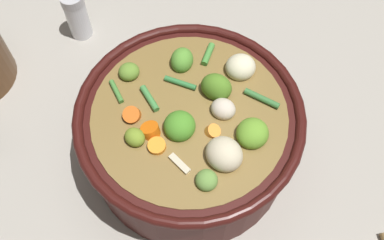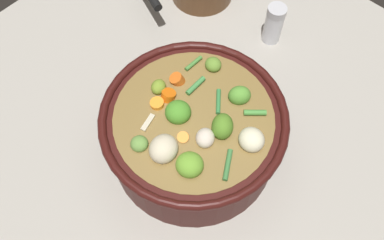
# 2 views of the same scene
# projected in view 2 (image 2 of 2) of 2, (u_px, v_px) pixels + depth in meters

# --- Properties ---
(ground_plane) EXTENTS (1.10, 1.10, 0.00)m
(ground_plane) POSITION_uv_depth(u_px,v_px,m) (193.00, 148.00, 0.77)
(ground_plane) COLOR #9E998E
(cooking_pot) EXTENTS (0.31, 0.31, 0.15)m
(cooking_pot) POSITION_uv_depth(u_px,v_px,m) (194.00, 132.00, 0.71)
(cooking_pot) COLOR #38110F
(cooking_pot) RESTS_ON ground_plane
(salt_shaker) EXTENTS (0.04, 0.04, 0.09)m
(salt_shaker) POSITION_uv_depth(u_px,v_px,m) (274.00, 24.00, 0.86)
(salt_shaker) COLOR silver
(salt_shaker) RESTS_ON ground_plane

